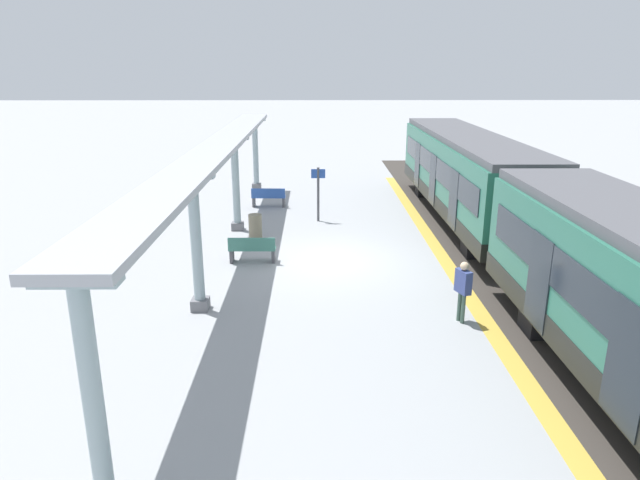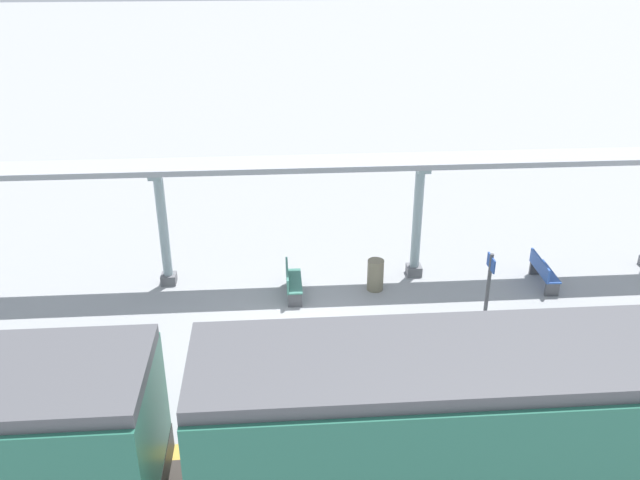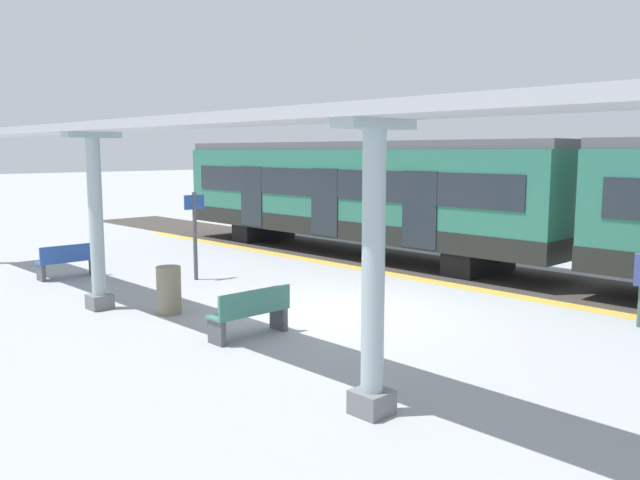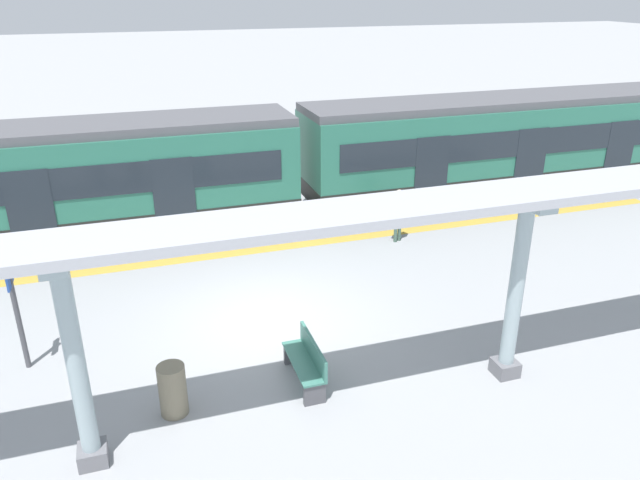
{
  "view_description": "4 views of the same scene",
  "coord_description": "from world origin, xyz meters",
  "px_view_note": "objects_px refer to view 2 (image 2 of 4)",
  "views": [
    {
      "loc": [
        0.52,
        17.34,
        6.07
      ],
      "look_at": [
        0.38,
        3.59,
        1.8
      ],
      "focal_mm": 31.67,
      "sensor_mm": 36.0,
      "label": 1
    },
    {
      "loc": [
        -14.29,
        0.62,
        9.7
      ],
      "look_at": [
        1.88,
        -0.59,
        2.03
      ],
      "focal_mm": 37.31,
      "sensor_mm": 36.0,
      "label": 2
    },
    {
      "loc": [
        9.23,
        8.93,
        3.2
      ],
      "look_at": [
        0.4,
        -0.32,
        1.45
      ],
      "focal_mm": 36.64,
      "sensor_mm": 36.0,
      "label": 3
    },
    {
      "loc": [
        11.62,
        -2.55,
        6.93
      ],
      "look_at": [
        -0.4,
        1.4,
        1.55
      ],
      "focal_mm": 34.15,
      "sensor_mm": 36.0,
      "label": 4
    }
  ],
  "objects_px": {
    "canopy_pillar_third": "(163,228)",
    "canopy_pillar_second": "(417,220)",
    "bench_mid_platform": "(291,281)",
    "trash_bin": "(375,275)",
    "passenger_waiting_near_edge": "(83,398)",
    "platform_info_sign": "(488,284)",
    "bench_near_end": "(543,271)",
    "train_near_carriage": "(601,423)"
  },
  "relations": [
    {
      "from": "canopy_pillar_third",
      "to": "canopy_pillar_second",
      "type": "bearing_deg",
      "value": -90.0
    },
    {
      "from": "canopy_pillar_third",
      "to": "bench_mid_platform",
      "type": "height_order",
      "value": "canopy_pillar_third"
    },
    {
      "from": "trash_bin",
      "to": "passenger_waiting_near_edge",
      "type": "relative_size",
      "value": 0.61
    },
    {
      "from": "platform_info_sign",
      "to": "trash_bin",
      "type": "bearing_deg",
      "value": 48.35
    },
    {
      "from": "passenger_waiting_near_edge",
      "to": "canopy_pillar_second",
      "type": "bearing_deg",
      "value": -51.41
    },
    {
      "from": "bench_near_end",
      "to": "bench_mid_platform",
      "type": "distance_m",
      "value": 7.46
    },
    {
      "from": "passenger_waiting_near_edge",
      "to": "train_near_carriage",
      "type": "bearing_deg",
      "value": -104.35
    },
    {
      "from": "bench_near_end",
      "to": "platform_info_sign",
      "type": "xyz_separation_m",
      "value": [
        -2.2,
        2.42,
        0.89
      ]
    },
    {
      "from": "bench_near_end",
      "to": "canopy_pillar_second",
      "type": "bearing_deg",
      "value": 76.05
    },
    {
      "from": "canopy_pillar_third",
      "to": "trash_bin",
      "type": "bearing_deg",
      "value": -97.69
    },
    {
      "from": "bench_near_end",
      "to": "trash_bin",
      "type": "height_order",
      "value": "trash_bin"
    },
    {
      "from": "canopy_pillar_second",
      "to": "bench_mid_platform",
      "type": "height_order",
      "value": "canopy_pillar_second"
    },
    {
      "from": "bench_mid_platform",
      "to": "platform_info_sign",
      "type": "distance_m",
      "value": 5.55
    },
    {
      "from": "canopy_pillar_second",
      "to": "passenger_waiting_near_edge",
      "type": "xyz_separation_m",
      "value": [
        -6.57,
        8.23,
        -0.84
      ]
    },
    {
      "from": "trash_bin",
      "to": "bench_near_end",
      "type": "bearing_deg",
      "value": -90.99
    },
    {
      "from": "platform_info_sign",
      "to": "bench_near_end",
      "type": "bearing_deg",
      "value": -47.67
    },
    {
      "from": "canopy_pillar_second",
      "to": "bench_near_end",
      "type": "distance_m",
      "value": 4.02
    },
    {
      "from": "canopy_pillar_second",
      "to": "trash_bin",
      "type": "relative_size",
      "value": 3.77
    },
    {
      "from": "canopy_pillar_second",
      "to": "passenger_waiting_near_edge",
      "type": "distance_m",
      "value": 10.57
    },
    {
      "from": "bench_near_end",
      "to": "bench_mid_platform",
      "type": "relative_size",
      "value": 1.01
    },
    {
      "from": "bench_mid_platform",
      "to": "trash_bin",
      "type": "height_order",
      "value": "trash_bin"
    },
    {
      "from": "train_near_carriage",
      "to": "canopy_pillar_third",
      "type": "xyz_separation_m",
      "value": [
        9.03,
        8.81,
        -0.02
      ]
    },
    {
      "from": "train_near_carriage",
      "to": "bench_near_end",
      "type": "relative_size",
      "value": 9.36
    },
    {
      "from": "bench_near_end",
      "to": "bench_mid_platform",
      "type": "xyz_separation_m",
      "value": [
        -0.06,
        7.46,
        0.0
      ]
    },
    {
      "from": "bench_near_end",
      "to": "train_near_carriage",
      "type": "bearing_deg",
      "value": 164.21
    },
    {
      "from": "canopy_pillar_third",
      "to": "platform_info_sign",
      "type": "bearing_deg",
      "value": -109.74
    },
    {
      "from": "train_near_carriage",
      "to": "platform_info_sign",
      "type": "height_order",
      "value": "train_near_carriage"
    },
    {
      "from": "train_near_carriage",
      "to": "bench_mid_platform",
      "type": "height_order",
      "value": "train_near_carriage"
    },
    {
      "from": "trash_bin",
      "to": "canopy_pillar_third",
      "type": "bearing_deg",
      "value": 82.31
    },
    {
      "from": "train_near_carriage",
      "to": "platform_info_sign",
      "type": "distance_m",
      "value": 5.93
    },
    {
      "from": "train_near_carriage",
      "to": "passenger_waiting_near_edge",
      "type": "xyz_separation_m",
      "value": [
        2.46,
        9.61,
        -0.86
      ]
    },
    {
      "from": "train_near_carriage",
      "to": "canopy_pillar_second",
      "type": "relative_size",
      "value": 3.96
    },
    {
      "from": "platform_info_sign",
      "to": "passenger_waiting_near_edge",
      "type": "height_order",
      "value": "platform_info_sign"
    },
    {
      "from": "train_near_carriage",
      "to": "bench_mid_platform",
      "type": "xyz_separation_m",
      "value": [
        8.06,
        5.16,
        -1.39
      ]
    },
    {
      "from": "train_near_carriage",
      "to": "platform_info_sign",
      "type": "xyz_separation_m",
      "value": [
        5.91,
        0.13,
        -0.51
      ]
    },
    {
      "from": "canopy_pillar_second",
      "to": "canopy_pillar_third",
      "type": "xyz_separation_m",
      "value": [
        0.0,
        7.44,
        0.0
      ]
    },
    {
      "from": "trash_bin",
      "to": "platform_info_sign",
      "type": "distance_m",
      "value": 3.55
    },
    {
      "from": "canopy_pillar_third",
      "to": "platform_info_sign",
      "type": "xyz_separation_m",
      "value": [
        -3.12,
        -8.69,
        -0.49
      ]
    },
    {
      "from": "train_near_carriage",
      "to": "canopy_pillar_second",
      "type": "xyz_separation_m",
      "value": [
        9.03,
        1.37,
        -0.02
      ]
    },
    {
      "from": "trash_bin",
      "to": "train_near_carriage",
      "type": "bearing_deg",
      "value": -161.77
    },
    {
      "from": "bench_mid_platform",
      "to": "passenger_waiting_near_edge",
      "type": "height_order",
      "value": "passenger_waiting_near_edge"
    },
    {
      "from": "canopy_pillar_second",
      "to": "passenger_waiting_near_edge",
      "type": "relative_size",
      "value": 2.29
    }
  ]
}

